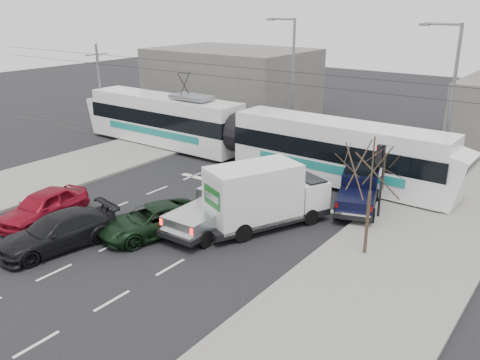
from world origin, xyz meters
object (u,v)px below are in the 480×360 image
Objects in this scene: street_lamp_near at (449,95)px; green_car at (152,220)px; red_car at (43,207)px; traffic_signal at (380,165)px; street_lamp_far at (291,74)px; dark_car at (58,232)px; tram at (240,134)px; box_truck at (263,196)px; navy_pickup at (359,189)px; bare_tree at (372,170)px; silver_pickup at (220,205)px.

street_lamp_near reaches higher than green_car.
street_lamp_near reaches higher than red_car.
street_lamp_far reaches higher than traffic_signal.
street_lamp_far reaches higher than dark_car.
street_lamp_near is at bearing 79.68° from green_car.
tram is 10.26m from box_truck.
navy_pickup reaches higher than dark_car.
red_car is (-8.77, -5.78, -0.73)m from box_truck.
street_lamp_near is 1.75× the size of dark_car.
tram is (-11.94, 7.56, -1.86)m from bare_tree.
street_lamp_near is 12.70m from tram.
red_car reaches higher than dark_car.
box_truck is at bearing 64.01° from green_car.
traffic_signal is 0.73× the size of green_car.
street_lamp_far reaches higher than tram.
street_lamp_far is at bearing 118.78° from green_car.
traffic_signal is 0.62× the size of silver_pickup.
box_truck is 10.53m from red_car.
tram is 14.69m from dark_car.
bare_tree is 0.56× the size of street_lamp_far.
street_lamp_far is (-11.79, 13.50, 1.32)m from bare_tree.
street_lamp_far is at bearing 131.12° from bare_tree.
box_truck is 9.19m from dark_car.
street_lamp_far is at bearing 75.17° from red_car.
silver_pickup is at bearing -144.92° from navy_pickup.
dark_car is (0.81, -20.55, -4.37)m from street_lamp_far.
box_truck is 5.55m from navy_pickup.
green_car is (3.26, -11.28, -1.25)m from tram.
silver_pickup is at bearing -58.76° from tram.
red_car is at bearing -97.40° from tram.
bare_tree is 0.96× the size of navy_pickup.
box_truck is at bearing -63.64° from street_lamp_far.
navy_pickup is (2.65, 4.85, -0.51)m from box_truck.
street_lamp_near is at bearing 92.08° from box_truck.
traffic_signal is 0.55× the size of box_truck.
red_car is (-5.16, -2.11, 0.11)m from green_car.
box_truck is 5.22m from green_car.
tram is 4.11× the size of box_truck.
silver_pickup is at bearing -124.20° from box_truck.
silver_pickup is at bearing -170.74° from bare_tree.
tram is at bearing 161.74° from traffic_signal.
dark_car is at bearing -105.59° from box_truck.
dark_car is (-2.29, -3.33, 0.06)m from green_car.
silver_pickup is at bearing -117.39° from street_lamp_near.
tram is at bearing 145.58° from navy_pickup.
tram is (-11.65, -3.94, -3.18)m from street_lamp_near.
traffic_signal is at bearing -41.72° from street_lamp_far.
red_car is (-1.90, -13.40, -1.14)m from tram.
navy_pickup is at bearing 148.08° from traffic_signal.
traffic_signal is at bearing 64.17° from green_car.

